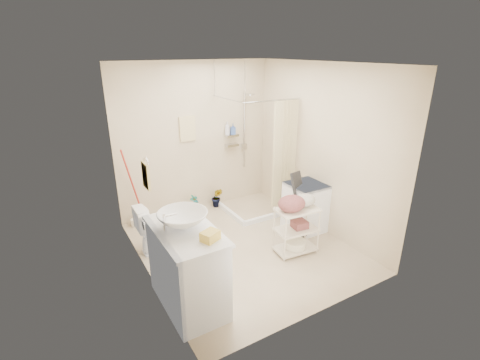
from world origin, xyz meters
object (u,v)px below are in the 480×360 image
object	(u,v)px
vanity	(187,268)
toilet	(161,227)
laundry_rack	(296,226)
washing_machine	(305,207)

from	to	relation	value
vanity	toilet	bearing A→B (deg)	84.33
toilet	laundry_rack	xyz separation A→B (m)	(1.63, -1.04, 0.05)
toilet	washing_machine	world-z (taller)	washing_machine
toilet	laundry_rack	world-z (taller)	laundry_rack
toilet	washing_machine	size ratio (longest dim) A/B	0.91
vanity	laundry_rack	size ratio (longest dim) A/B	1.34
toilet	laundry_rack	distance (m)	1.94
washing_machine	laundry_rack	size ratio (longest dim) A/B	0.97
laundry_rack	washing_machine	bearing A→B (deg)	45.57
vanity	washing_machine	size ratio (longest dim) A/B	1.39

